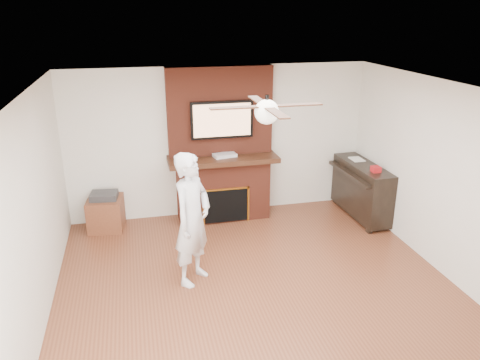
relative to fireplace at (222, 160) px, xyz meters
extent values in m
cube|color=#5E2F1B|center=(0.00, -2.55, -1.09)|extent=(5.36, 5.86, 0.18)
cube|color=white|center=(0.00, -2.55, 1.59)|extent=(5.36, 5.86, 0.18)
cube|color=silver|center=(0.00, 0.29, 0.25)|extent=(5.36, 0.18, 2.50)
cube|color=silver|center=(-2.59, -2.55, 0.25)|extent=(0.18, 5.86, 2.50)
cube|color=silver|center=(2.59, -2.55, 0.25)|extent=(0.18, 5.86, 2.50)
cube|color=maroon|center=(0.00, -0.05, -0.50)|extent=(1.50, 0.50, 1.00)
cube|color=black|center=(0.00, -0.08, 0.04)|extent=(1.78, 0.64, 0.08)
cube|color=maroon|center=(0.00, 0.10, 0.79)|extent=(1.70, 0.20, 1.42)
cube|color=black|center=(0.00, -0.30, -0.69)|extent=(0.70, 0.06, 0.55)
cube|color=#BF8C2D|center=(0.00, -0.31, -0.40)|extent=(0.78, 0.02, 0.03)
cube|color=#BF8C2D|center=(-0.38, -0.31, -0.69)|extent=(0.03, 0.02, 0.61)
cube|color=#BF8C2D|center=(0.38, -0.31, -0.69)|extent=(0.03, 0.02, 0.61)
cube|color=black|center=(0.00, -0.04, 0.68)|extent=(1.00, 0.07, 0.60)
cube|color=#F1B180|center=(0.00, -0.08, 0.68)|extent=(0.92, 0.01, 0.52)
cylinder|color=black|center=(0.00, -2.55, 1.43)|extent=(0.04, 0.04, 0.14)
sphere|color=white|center=(0.00, -2.55, 1.32)|extent=(0.26, 0.26, 0.26)
cube|color=black|center=(0.33, -2.55, 1.38)|extent=(0.55, 0.11, 0.01)
cube|color=black|center=(0.00, -2.22, 1.38)|extent=(0.11, 0.55, 0.01)
cube|color=black|center=(-0.33, -2.55, 1.38)|extent=(0.55, 0.11, 0.01)
cube|color=black|center=(0.00, -2.88, 1.38)|extent=(0.11, 0.55, 0.01)
imported|color=silver|center=(-0.75, -1.90, -0.13)|extent=(0.73, 0.76, 1.73)
cube|color=brown|center=(-1.91, -0.07, -0.74)|extent=(0.59, 0.59, 0.51)
cube|color=#2C2C2F|center=(-1.91, -0.07, -0.43)|extent=(0.45, 0.37, 0.10)
cube|color=black|center=(2.28, -0.55, -0.51)|extent=(0.45, 1.42, 0.87)
cube|color=black|center=(2.13, -1.18, -0.62)|extent=(0.07, 0.11, 0.76)
cube|color=black|center=(2.13, 0.08, -0.62)|extent=(0.07, 0.11, 0.76)
cube|color=black|center=(2.04, -0.55, -0.21)|extent=(0.19, 1.31, 0.05)
cube|color=silver|center=(2.28, -0.28, -0.07)|extent=(0.20, 0.27, 0.01)
cube|color=red|center=(2.28, -0.93, -0.03)|extent=(0.13, 0.13, 0.09)
cube|color=silver|center=(0.03, -0.10, 0.11)|extent=(0.39, 0.27, 0.05)
cylinder|color=#BC7816|center=(-0.12, -0.19, -0.94)|extent=(0.08, 0.08, 0.11)
cylinder|color=#2F762F|center=(-0.05, -0.16, -0.95)|extent=(0.06, 0.06, 0.10)
cylinder|color=beige|center=(0.12, -0.22, -0.94)|extent=(0.08, 0.08, 0.11)
cylinder|color=#2C5C85|center=(0.22, -0.18, -0.96)|extent=(0.06, 0.06, 0.08)
camera|label=1|loc=(-1.38, -7.20, 2.35)|focal=35.00mm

